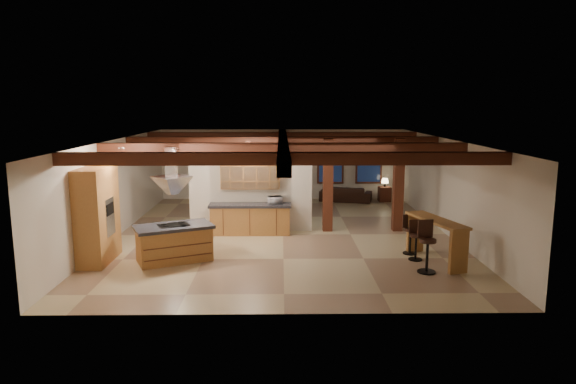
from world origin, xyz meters
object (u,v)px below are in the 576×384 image
kitchen_island (174,243)px  bar_counter (436,233)px  sofa (346,194)px  dining_table (274,208)px

kitchen_island → bar_counter: bearing=-1.5°
sofa → bar_counter: bar_counter is taller
sofa → dining_table: bearing=61.7°
kitchen_island → dining_table: 5.58m
dining_table → bar_counter: 6.65m
kitchen_island → sofa: 9.63m
sofa → bar_counter: bearing=114.4°
sofa → kitchen_island: bearing=72.0°
dining_table → sofa: (2.90, 2.99, -0.04)m
kitchen_island → bar_counter: size_ratio=0.99×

